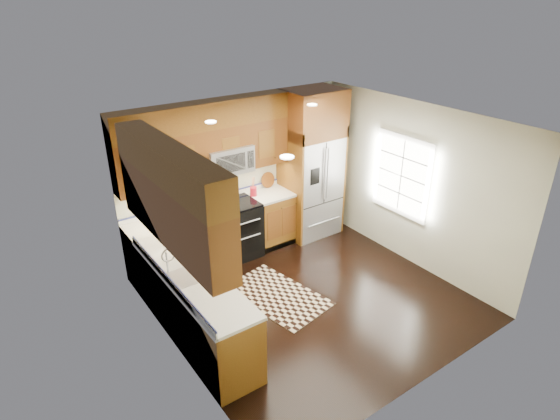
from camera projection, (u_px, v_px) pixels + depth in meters
ground at (309, 298)px, 6.81m from camera, size 4.00×4.00×0.00m
wall_back at (236, 174)px, 7.72m from camera, size 4.00×0.02×2.60m
wall_left at (172, 265)px, 5.20m from camera, size 0.02×4.00×2.60m
wall_right at (412, 185)px, 7.28m from camera, size 0.02×4.00×2.60m
window at (402, 176)px, 7.38m from camera, size 0.04×1.10×1.30m
base_cabinets at (203, 271)px, 6.63m from camera, size 2.85×3.00×0.90m
countertop at (206, 236)px, 6.59m from camera, size 2.86×3.01×0.04m
upper_cabinets at (193, 161)px, 6.13m from camera, size 2.85×3.00×1.15m
range at (235, 230)px, 7.70m from camera, size 0.76×0.67×0.95m
microwave at (228, 160)px, 7.28m from camera, size 0.76×0.40×0.42m
refrigerator at (311, 164)px, 8.12m from camera, size 0.98×0.75×2.60m
sink_faucet at (187, 271)px, 5.64m from camera, size 0.54×0.44×0.37m
rug at (277, 295)px, 6.85m from camera, size 1.15×1.62×0.01m
knife_block at (185, 209)px, 7.09m from camera, size 0.11×0.14×0.27m
utensil_crock at (253, 189)px, 7.76m from camera, size 0.15×0.15×0.33m
cutting_board at (268, 187)px, 8.13m from camera, size 0.30×0.30×0.02m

